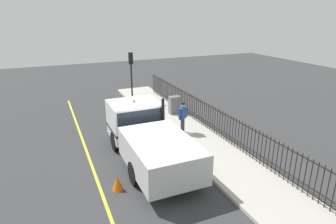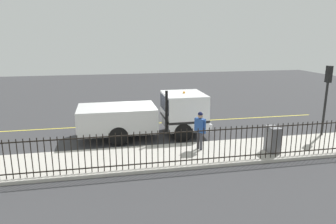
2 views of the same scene
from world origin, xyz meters
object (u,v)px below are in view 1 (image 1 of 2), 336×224
(work_truck, at_px, (145,133))
(traffic_cone, at_px, (117,183))
(utility_cabinet, at_px, (174,105))
(worker_standing, at_px, (183,114))
(traffic_light_near, at_px, (131,67))

(work_truck, relative_size, traffic_cone, 11.41)
(work_truck, relative_size, utility_cabinet, 5.82)
(work_truck, bearing_deg, worker_standing, 31.89)
(traffic_light_near, relative_size, utility_cabinet, 3.13)
(traffic_cone, bearing_deg, traffic_light_near, 70.33)
(traffic_cone, bearing_deg, utility_cabinet, 50.92)
(utility_cabinet, bearing_deg, traffic_cone, -129.08)
(utility_cabinet, bearing_deg, work_truck, -127.56)
(utility_cabinet, distance_m, traffic_cone, 8.93)
(worker_standing, relative_size, traffic_cone, 3.00)
(work_truck, distance_m, traffic_cone, 2.96)
(work_truck, relative_size, traffic_light_near, 1.86)
(traffic_light_near, bearing_deg, utility_cabinet, 116.15)
(worker_standing, bearing_deg, traffic_light_near, -115.31)
(worker_standing, relative_size, traffic_light_near, 0.49)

